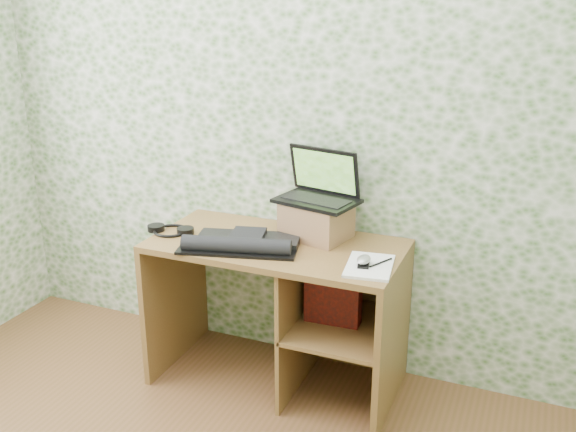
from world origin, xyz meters
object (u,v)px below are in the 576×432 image
at_px(desk, 294,294).
at_px(riser, 316,220).
at_px(keyboard, 243,243).
at_px(notepad, 369,266).
at_px(laptop, 320,189).

bearing_deg(desk, riser, 58.71).
height_order(desk, keyboard, keyboard).
xyz_separation_m(desk, notepad, (0.41, -0.14, 0.28)).
bearing_deg(riser, laptop, 90.00).
bearing_deg(keyboard, notepad, -13.58).
height_order(riser, notepad, riser).
xyz_separation_m(desk, keyboard, (-0.19, -0.15, 0.30)).
bearing_deg(laptop, keyboard, -118.58).
bearing_deg(riser, keyboard, -135.09).
bearing_deg(notepad, laptop, 130.99).
distance_m(riser, laptop, 0.15).
bearing_deg(keyboard, desk, 23.01).
bearing_deg(laptop, riser, -77.51).
relative_size(laptop, keyboard, 0.75).
distance_m(laptop, keyboard, 0.45).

